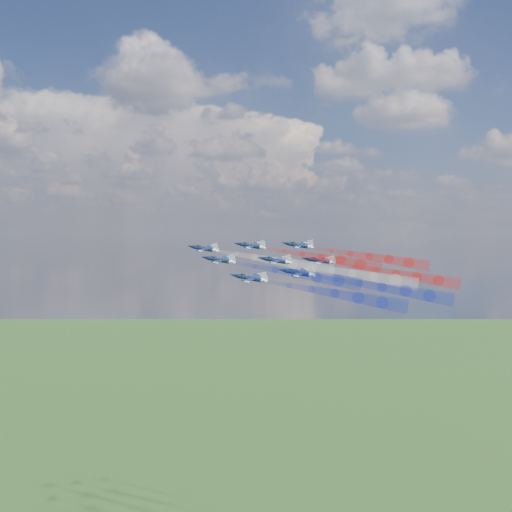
# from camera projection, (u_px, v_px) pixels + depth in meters

# --- Properties ---
(jet_lead) EXTENTS (13.02, 11.75, 5.68)m
(jet_lead) POSITION_uv_depth(u_px,v_px,m) (204.00, 249.00, 184.91)
(jet_lead) COLOR black
(trail_lead) EXTENTS (33.50, 14.51, 8.89)m
(trail_lead) POSITION_uv_depth(u_px,v_px,m) (273.00, 260.00, 177.11)
(trail_lead) COLOR white
(jet_inner_left) EXTENTS (13.02, 11.75, 5.68)m
(jet_inner_left) POSITION_uv_depth(u_px,v_px,m) (219.00, 260.00, 170.61)
(jet_inner_left) COLOR black
(trail_inner_left) EXTENTS (33.50, 14.51, 8.89)m
(trail_inner_left) POSITION_uv_depth(u_px,v_px,m) (296.00, 273.00, 162.82)
(trail_inner_left) COLOR #162AC3
(jet_inner_right) EXTENTS (13.02, 11.75, 5.68)m
(jet_inner_right) POSITION_uv_depth(u_px,v_px,m) (251.00, 246.00, 187.43)
(jet_inner_right) COLOR black
(trail_inner_right) EXTENTS (33.50, 14.51, 8.89)m
(trail_inner_right) POSITION_uv_depth(u_px,v_px,m) (321.00, 257.00, 179.64)
(trail_inner_right) COLOR red
(jet_outer_left) EXTENTS (13.02, 11.75, 5.68)m
(jet_outer_left) POSITION_uv_depth(u_px,v_px,m) (250.00, 278.00, 157.32)
(jet_outer_left) COLOR black
(trail_outer_left) EXTENTS (33.50, 14.51, 8.89)m
(trail_outer_left) POSITION_uv_depth(u_px,v_px,m) (335.00, 294.00, 149.53)
(trail_outer_left) COLOR #162AC3
(jet_center_third) EXTENTS (13.02, 11.75, 5.68)m
(jet_center_third) POSITION_uv_depth(u_px,v_px,m) (276.00, 260.00, 175.23)
(jet_center_third) COLOR black
(trail_center_third) EXTENTS (33.50, 14.51, 8.89)m
(trail_center_third) POSITION_uv_depth(u_px,v_px,m) (352.00, 273.00, 167.43)
(trail_center_third) COLOR white
(jet_outer_right) EXTENTS (13.02, 11.75, 5.68)m
(jet_outer_right) POSITION_uv_depth(u_px,v_px,m) (299.00, 245.00, 191.86)
(jet_outer_right) COLOR black
(trail_outer_right) EXTENTS (33.50, 14.51, 8.89)m
(trail_outer_right) POSITION_uv_depth(u_px,v_px,m) (369.00, 256.00, 184.07)
(trail_outer_right) COLOR red
(jet_rear_left) EXTENTS (13.02, 11.75, 5.68)m
(jet_rear_left) POSITION_uv_depth(u_px,v_px,m) (298.00, 273.00, 162.93)
(jet_rear_left) COLOR black
(trail_rear_left) EXTENTS (33.50, 14.51, 8.89)m
(trail_rear_left) POSITION_uv_depth(u_px,v_px,m) (382.00, 287.00, 155.13)
(trail_rear_left) COLOR #162AC3
(jet_rear_right) EXTENTS (13.02, 11.75, 5.68)m
(jet_rear_right) POSITION_uv_depth(u_px,v_px,m) (320.00, 261.00, 180.65)
(jet_rear_right) COLOR black
(trail_rear_right) EXTENTS (33.50, 14.51, 8.89)m
(trail_rear_right) POSITION_uv_depth(u_px,v_px,m) (396.00, 273.00, 172.86)
(trail_rear_right) COLOR red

